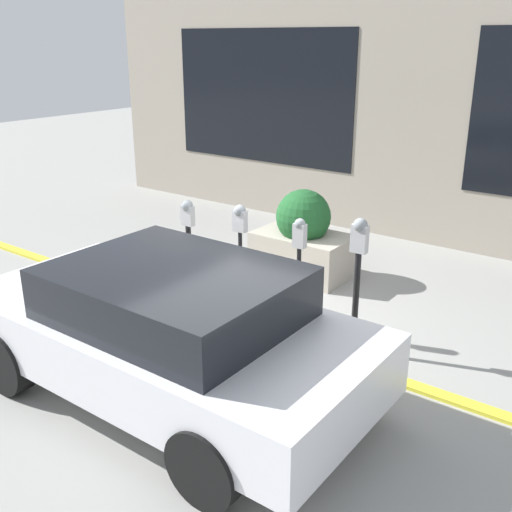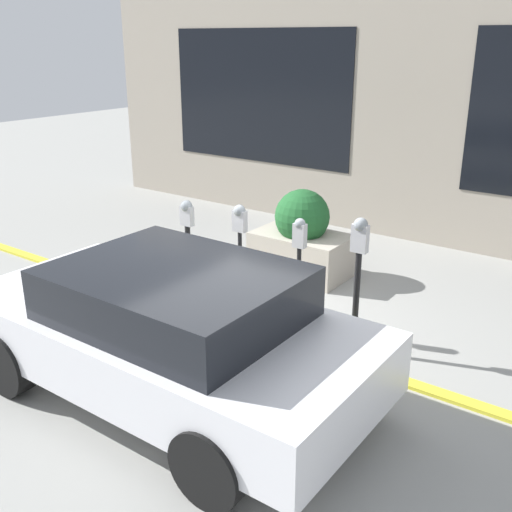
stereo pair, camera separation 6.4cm
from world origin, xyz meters
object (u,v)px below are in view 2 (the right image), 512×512
Objects in this scene: parking_meter_fourth at (188,232)px; planter_box at (302,239)px; parking_meter_second at (299,252)px; parking_meter_middle at (240,233)px; parking_meter_nearest at (358,262)px; parked_car_front at (168,329)px.

parking_meter_fourth is 1.87m from planter_box.
planter_box is (0.96, -1.63, -0.48)m from parking_meter_second.
planter_box is at bearing -59.47° from parking_meter_second.
parking_meter_fourth is (1.73, 0.03, -0.08)m from parking_meter_second.
parking_meter_middle is 1.75m from planter_box.
parking_meter_nearest is 1.64m from parking_meter_middle.
parking_meter_second is at bearing 120.53° from planter_box.
parking_meter_nearest is at bearing 176.88° from parking_meter_second.
parking_meter_fourth is 0.98× the size of planter_box.
parking_meter_second is 1.98m from parked_car_front.
parked_car_front is (-0.58, 1.91, -0.37)m from parking_meter_middle.
parking_meter_middle is 1.06× the size of parking_meter_fourth.
parking_meter_second is 1.73m from parking_meter_fourth.
parking_meter_nearest is 2.48m from planter_box.
parking_meter_nearest reaches higher than parking_meter_second.
parking_meter_second is 0.98× the size of parking_meter_middle.
parked_car_front is (-0.69, 3.57, 0.19)m from planter_box.
parking_meter_fourth is 0.33× the size of parked_car_front.
parking_meter_nearest reaches higher than parked_car_front.
parking_meter_middle is (1.64, -0.02, 0.02)m from parking_meter_nearest.
parking_meter_nearest reaches higher than planter_box.
parking_meter_second is 0.86m from parking_meter_middle.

